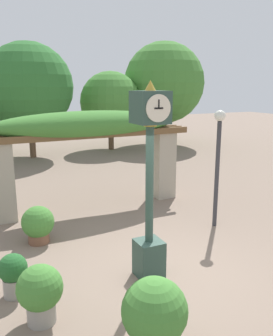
{
  "coord_description": "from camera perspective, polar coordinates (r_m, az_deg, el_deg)",
  "views": [
    {
      "loc": [
        -2.92,
        -5.0,
        3.28
      ],
      "look_at": [
        -0.25,
        0.54,
        1.85
      ],
      "focal_mm": 38.0,
      "sensor_mm": 36.0,
      "label": 1
    }
  ],
  "objects": [
    {
      "name": "ground_plane",
      "position": [
        6.65,
        4.12,
        -16.46
      ],
      "size": [
        60.0,
        60.0,
        0.0
      ],
      "primitive_type": "plane",
      "color": "#7F6B5B"
    },
    {
      "name": "pedestal_clock",
      "position": [
        5.91,
        2.1,
        -2.24
      ],
      "size": [
        0.51,
        0.56,
        3.36
      ],
      "color": "#2D473D",
      "rests_on": "ground"
    },
    {
      "name": "pergola",
      "position": [
        9.49,
        -7.59,
        5.15
      ],
      "size": [
        5.69,
        1.17,
        2.64
      ],
      "color": "#A89E89",
      "rests_on": "ground"
    },
    {
      "name": "potted_plant_near_left",
      "position": [
        4.68,
        2.91,
        -22.25
      ],
      "size": [
        0.82,
        0.82,
        1.02
      ],
      "color": "#9E563D",
      "rests_on": "ground"
    },
    {
      "name": "potted_plant_near_right",
      "position": [
        5.41,
        -15.21,
        -18.57
      ],
      "size": [
        0.65,
        0.65,
        0.86
      ],
      "color": "gray",
      "rests_on": "ground"
    },
    {
      "name": "potted_plant_far_left",
      "position": [
        7.88,
        -15.52,
        -8.62
      ],
      "size": [
        0.69,
        0.69,
        0.81
      ],
      "color": "brown",
      "rests_on": "ground"
    },
    {
      "name": "potted_plant_far_right",
      "position": [
        6.15,
        -19.18,
        -15.64
      ],
      "size": [
        0.46,
        0.46,
        0.71
      ],
      "color": "gray",
      "rests_on": "ground"
    },
    {
      "name": "lamp_post",
      "position": [
        8.35,
        12.95,
        2.39
      ],
      "size": [
        0.25,
        0.25,
        2.74
      ],
      "color": "#333338",
      "rests_on": "ground"
    },
    {
      "name": "tree_line",
      "position": [
        17.91,
        -10.28,
        12.15
      ],
      "size": [
        18.24,
        4.73,
        5.62
      ],
      "color": "brown",
      "rests_on": "ground"
    }
  ]
}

